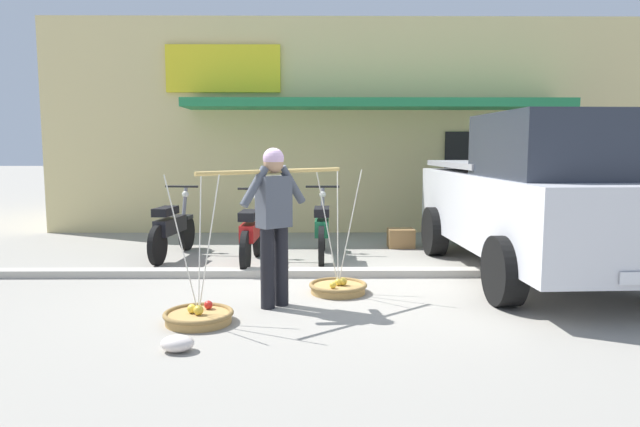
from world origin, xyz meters
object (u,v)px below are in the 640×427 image
object	(u,v)px
fruit_vendor	(274,216)
plastic_litter_bag	(177,343)
wooden_crate	(401,238)
fruit_basket_left_side	(338,287)
motorcycle_second_in_row	(251,234)
motorcycle_third_in_row	(322,229)
motorcycle_nearest_shop	(172,229)
parked_truck	(540,199)
fruit_basket_right_side	(199,316)

from	to	relation	value
fruit_vendor	plastic_litter_bag	bearing A→B (deg)	-118.22
plastic_litter_bag	wooden_crate	distance (m)	5.59
fruit_basket_left_side	plastic_litter_bag	world-z (taller)	fruit_basket_left_side
fruit_basket_left_side	motorcycle_second_in_row	distance (m)	2.07
fruit_basket_left_side	motorcycle_third_in_row	size ratio (longest dim) A/B	0.80
motorcycle_second_in_row	motorcycle_third_in_row	bearing A→B (deg)	23.90
motorcycle_nearest_shop	motorcycle_third_in_row	world-z (taller)	same
motorcycle_second_in_row	motorcycle_third_in_row	world-z (taller)	same
fruit_vendor	fruit_basket_left_side	world-z (taller)	fruit_vendor
motorcycle_third_in_row	parked_truck	xyz separation A→B (m)	(2.81, -1.29, 0.58)
motorcycle_second_in_row	parked_truck	xyz separation A→B (m)	(3.84, -0.84, 0.58)
parked_truck	plastic_litter_bag	distance (m)	4.99
fruit_basket_right_side	parked_truck	world-z (taller)	parked_truck
fruit_basket_left_side	fruit_basket_right_side	world-z (taller)	same
fruit_basket_right_side	plastic_litter_bag	distance (m)	0.78
fruit_vendor	motorcycle_nearest_shop	distance (m)	3.30
parked_truck	motorcycle_third_in_row	bearing A→B (deg)	155.28
motorcycle_nearest_shop	plastic_litter_bag	bearing A→B (deg)	-75.59
fruit_vendor	wooden_crate	distance (m)	4.15
wooden_crate	parked_truck	bearing A→B (deg)	-56.75
fruit_basket_right_side	wooden_crate	size ratio (longest dim) A/B	3.30
fruit_vendor	motorcycle_second_in_row	bearing A→B (deg)	102.45
parked_truck	wooden_crate	bearing A→B (deg)	123.25
fruit_basket_left_side	parked_truck	xyz separation A→B (m)	(2.65, 0.81, 0.96)
motorcycle_third_in_row	plastic_litter_bag	size ratio (longest dim) A/B	6.51
motorcycle_nearest_shop	parked_truck	distance (m)	5.33
fruit_basket_left_side	fruit_basket_right_side	bearing A→B (deg)	-141.18
motorcycle_third_in_row	parked_truck	world-z (taller)	parked_truck
fruit_basket_left_side	wooden_crate	distance (m)	3.26
motorcycle_nearest_shop	motorcycle_third_in_row	distance (m)	2.31
motorcycle_third_in_row	plastic_litter_bag	world-z (taller)	motorcycle_third_in_row
fruit_vendor	fruit_basket_left_side	size ratio (longest dim) A/B	1.17
fruit_basket_right_side	parked_truck	bearing A→B (deg)	25.60
motorcycle_second_in_row	parked_truck	size ratio (longest dim) A/B	0.38
fruit_vendor	plastic_litter_bag	distance (m)	1.77
motorcycle_second_in_row	parked_truck	distance (m)	3.98
motorcycle_second_in_row	plastic_litter_bag	world-z (taller)	motorcycle_second_in_row
motorcycle_third_in_row	plastic_litter_bag	bearing A→B (deg)	-107.46
motorcycle_nearest_shop	motorcycle_second_in_row	distance (m)	1.38
motorcycle_nearest_shop	fruit_vendor	bearing A→B (deg)	-57.12
motorcycle_nearest_shop	wooden_crate	distance (m)	3.78
motorcycle_nearest_shop	wooden_crate	xyz separation A→B (m)	(3.67, 0.86, -0.29)
motorcycle_second_in_row	plastic_litter_bag	xyz separation A→B (m)	(-0.23, -3.56, -0.38)
fruit_basket_left_side	motorcycle_nearest_shop	size ratio (longest dim) A/B	0.80
fruit_basket_right_side	parked_truck	distance (m)	4.60
parked_truck	wooden_crate	distance (m)	2.80
motorcycle_nearest_shop	fruit_basket_right_side	bearing A→B (deg)	-72.09
motorcycle_second_in_row	wooden_crate	distance (m)	2.77
fruit_vendor	motorcycle_third_in_row	world-z (taller)	fruit_vendor
fruit_vendor	plastic_litter_bag	world-z (taller)	fruit_vendor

